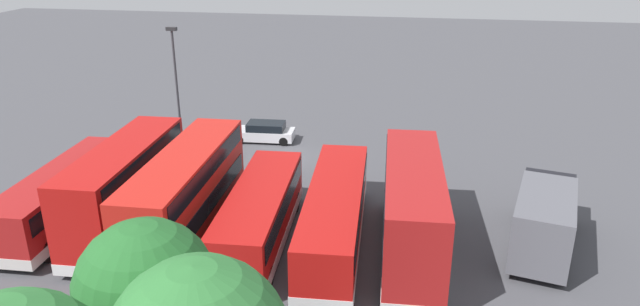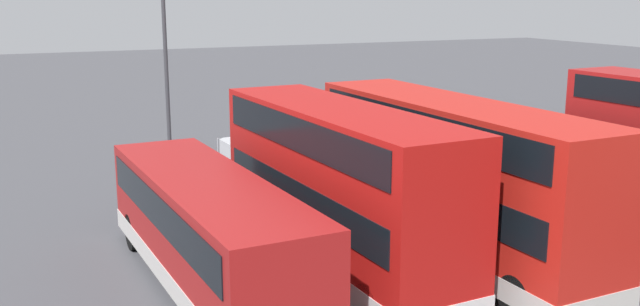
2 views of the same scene
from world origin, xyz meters
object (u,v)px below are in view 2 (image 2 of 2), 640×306
at_px(bus_single_deck_third, 544,187).
at_px(car_hatchback_silver, 269,141).
at_px(lamp_post_tall, 166,59).
at_px(bus_double_decker_fourth, 452,174).
at_px(bus_single_deck_sixth, 208,228).
at_px(bus_single_deck_second, 611,170).
at_px(bus_double_decker_fifth, 338,184).

bearing_deg(bus_single_deck_third, car_hatchback_silver, -75.44).
distance_m(car_hatchback_silver, lamp_post_tall, 7.30).
bearing_deg(car_hatchback_silver, bus_double_decker_fourth, 90.61).
distance_m(bus_single_deck_sixth, lamp_post_tall, 11.99).
bearing_deg(car_hatchback_silver, bus_single_deck_second, 118.09).
xyz_separation_m(bus_single_deck_second, bus_double_decker_fifth, (10.59, 0.47, 0.82)).
bearing_deg(lamp_post_tall, bus_single_deck_sixth, 81.99).
relative_size(bus_double_decker_fourth, car_hatchback_silver, 2.49).
bearing_deg(bus_single_deck_sixth, bus_single_deck_third, 177.60).
height_order(bus_single_deck_third, bus_double_decker_fifth, bus_double_decker_fifth).
relative_size(bus_single_deck_third, lamp_post_tall, 1.23).
bearing_deg(bus_single_deck_second, lamp_post_tall, -41.32).
xyz_separation_m(bus_single_deck_third, bus_single_deck_sixth, (10.66, -0.45, 0.00)).
distance_m(bus_single_deck_second, car_hatchback_silver, 15.57).
distance_m(bus_single_deck_second, bus_single_deck_sixth, 14.23).
height_order(car_hatchback_silver, lamp_post_tall, lamp_post_tall).
xyz_separation_m(bus_single_deck_sixth, lamp_post_tall, (-1.60, -11.40, 3.35)).
bearing_deg(bus_single_deck_sixth, car_hatchback_silver, -116.24).
bearing_deg(bus_double_decker_fifth, car_hatchback_silver, -102.99).
relative_size(bus_single_deck_sixth, lamp_post_tall, 1.23).
bearing_deg(bus_double_decker_fifth, bus_single_deck_third, 177.77).
xyz_separation_m(bus_single_deck_second, car_hatchback_silver, (7.32, -13.71, -0.92)).
height_order(bus_single_deck_third, bus_double_decker_fourth, bus_double_decker_fourth).
bearing_deg(bus_single_deck_second, bus_double_decker_fourth, 7.03).
height_order(bus_single_deck_third, lamp_post_tall, lamp_post_tall).
relative_size(bus_single_deck_second, bus_single_deck_sixth, 1.15).
bearing_deg(bus_double_decker_fourth, bus_double_decker_fifth, -6.84).
relative_size(bus_single_deck_sixth, car_hatchback_silver, 2.32).
xyz_separation_m(car_hatchback_silver, lamp_post_tall, (5.31, 2.62, 4.27)).
relative_size(bus_single_deck_second, bus_double_decker_fourth, 1.08).
height_order(bus_single_deck_sixth, car_hatchback_silver, bus_single_deck_sixth).
bearing_deg(bus_single_deck_third, bus_single_deck_second, -168.17).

